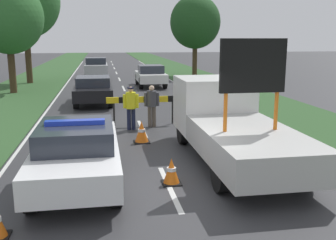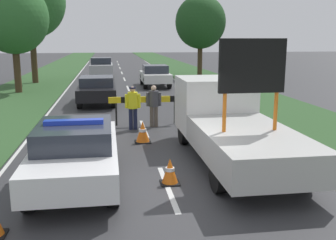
% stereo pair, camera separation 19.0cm
% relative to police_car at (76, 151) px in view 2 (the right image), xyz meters
% --- Properties ---
extents(ground_plane, '(160.00, 160.00, 0.00)m').
position_rel_police_car_xyz_m(ground_plane, '(2.01, -0.46, -0.75)').
color(ground_plane, '#333335').
extents(lane_markings, '(7.92, 61.84, 0.01)m').
position_rel_police_car_xyz_m(lane_markings, '(2.01, 17.17, -0.75)').
color(lane_markings, silver).
rests_on(lane_markings, ground).
extents(grass_verge_left, '(4.63, 120.00, 0.03)m').
position_rel_police_car_xyz_m(grass_verge_left, '(-4.32, 19.54, -0.74)').
color(grass_verge_left, '#2D5128').
rests_on(grass_verge_left, ground).
extents(grass_verge_right, '(4.63, 120.00, 0.03)m').
position_rel_police_car_xyz_m(grass_verge_right, '(8.33, 19.54, -0.74)').
color(grass_verge_right, '#2D5128').
rests_on(grass_verge_right, ground).
extents(police_car, '(1.83, 4.57, 1.50)m').
position_rel_police_car_xyz_m(police_car, '(0.00, 0.00, 0.00)').
color(police_car, white).
rests_on(police_car, ground).
extents(work_truck, '(2.17, 6.28, 3.25)m').
position_rel_police_car_xyz_m(work_truck, '(4.01, 1.47, 0.26)').
color(work_truck, white).
rests_on(work_truck, ground).
extents(road_barrier, '(2.80, 0.08, 1.08)m').
position_rel_police_car_xyz_m(road_barrier, '(2.14, 5.92, 0.14)').
color(road_barrier, black).
rests_on(road_barrier, ground).
extents(police_officer, '(0.56, 0.36, 1.56)m').
position_rel_police_car_xyz_m(police_officer, '(1.60, 5.17, 0.18)').
color(police_officer, '#191E38').
rests_on(police_officer, ground).
extents(pedestrian_civilian, '(0.56, 0.35, 1.55)m').
position_rel_police_car_xyz_m(pedestrian_civilian, '(2.40, 5.50, 0.16)').
color(pedestrian_civilian, brown).
rests_on(pedestrian_civilian, ground).
extents(traffic_cone_near_police, '(0.53, 0.53, 0.73)m').
position_rel_police_car_xyz_m(traffic_cone_near_police, '(0.31, 2.72, -0.39)').
color(traffic_cone_near_police, black).
rests_on(traffic_cone_near_police, ground).
extents(traffic_cone_centre_front, '(0.43, 0.43, 0.60)m').
position_rel_police_car_xyz_m(traffic_cone_centre_front, '(2.09, -0.36, -0.46)').
color(traffic_cone_centre_front, black).
rests_on(traffic_cone_centre_front, ground).
extents(traffic_cone_near_truck, '(0.50, 0.50, 0.69)m').
position_rel_police_car_xyz_m(traffic_cone_near_truck, '(1.79, 3.34, -0.41)').
color(traffic_cone_near_truck, black).
rests_on(traffic_cone_near_truck, ground).
extents(traffic_cone_behind_barrier, '(0.38, 0.38, 0.53)m').
position_rel_police_car_xyz_m(traffic_cone_behind_barrier, '(4.68, 4.57, -0.49)').
color(traffic_cone_behind_barrier, black).
rests_on(traffic_cone_behind_barrier, ground).
extents(queued_car_sedan_black, '(1.83, 4.24, 1.37)m').
position_rel_police_car_xyz_m(queued_car_sedan_black, '(0.18, 11.13, -0.02)').
color(queued_car_sedan_black, black).
rests_on(queued_car_sedan_black, ground).
extents(queued_car_van_white, '(1.81, 4.01, 1.45)m').
position_rel_police_car_xyz_m(queued_car_van_white, '(3.89, 17.76, 0.01)').
color(queued_car_van_white, silver).
rests_on(queued_car_van_white, ground).
extents(queued_car_sedan_silver, '(1.83, 4.02, 1.64)m').
position_rel_police_car_xyz_m(queued_car_sedan_silver, '(0.19, 24.64, 0.10)').
color(queued_car_sedan_silver, '#B2B2B7').
rests_on(queued_car_sedan_silver, ground).
extents(roadside_tree_near_left, '(4.22, 4.22, 6.76)m').
position_rel_police_car_xyz_m(roadside_tree_near_left, '(8.53, 24.40, 3.77)').
color(roadside_tree_near_left, '#42301E').
rests_on(roadside_tree_near_left, ground).
extents(roadside_tree_near_right, '(4.91, 4.91, 8.36)m').
position_rel_police_car_xyz_m(roadside_tree_near_right, '(-4.54, 21.08, 5.01)').
color(roadside_tree_near_right, '#42301E').
rests_on(roadside_tree_near_right, ground).
extents(roadside_tree_mid_left, '(4.05, 4.05, 6.55)m').
position_rel_police_car_xyz_m(roadside_tree_mid_left, '(-4.61, 15.86, 3.65)').
color(roadside_tree_mid_left, '#42301E').
rests_on(roadside_tree_mid_left, ground).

